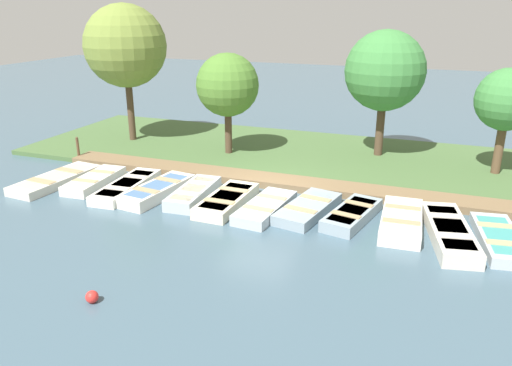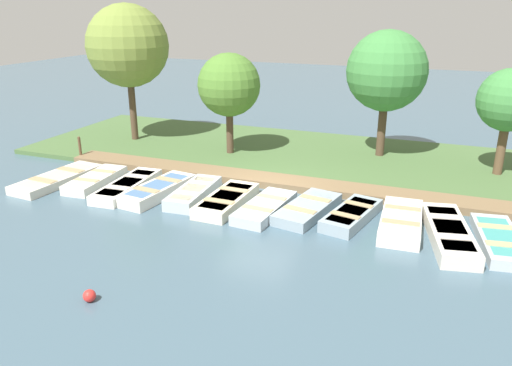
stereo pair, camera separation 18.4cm
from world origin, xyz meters
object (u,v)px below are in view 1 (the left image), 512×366
(rowboat_2, at_px, (127,186))
(buoy, at_px, (92,297))
(rowboat_10, at_px, (449,232))
(park_tree_far_left, at_px, (125,46))
(rowboat_9, at_px, (401,221))
(rowboat_1, at_px, (95,180))
(rowboat_7, at_px, (308,208))
(rowboat_11, at_px, (499,239))
(rowboat_6, at_px, (265,207))
(rowboat_8, at_px, (352,214))
(rowboat_0, at_px, (56,179))
(park_tree_center, at_px, (385,71))
(rowboat_3, at_px, (158,190))
(park_tree_right, at_px, (507,100))
(park_tree_left, at_px, (228,85))
(rowboat_5, at_px, (227,200))
(rowboat_4, at_px, (194,193))
(mooring_post_near, at_px, (78,149))

(rowboat_2, distance_m, buoy, 7.12)
(rowboat_10, distance_m, park_tree_far_left, 15.97)
(rowboat_9, bearing_deg, rowboat_1, -92.09)
(rowboat_2, height_order, rowboat_7, rowboat_7)
(rowboat_2, height_order, rowboat_11, rowboat_2)
(rowboat_6, distance_m, rowboat_8, 2.73)
(rowboat_0, bearing_deg, rowboat_6, 96.23)
(rowboat_1, relative_size, park_tree_far_left, 0.45)
(rowboat_8, height_order, rowboat_9, rowboat_9)
(rowboat_10, bearing_deg, rowboat_0, -100.79)
(rowboat_10, distance_m, park_tree_center, 8.56)
(rowboat_3, relative_size, rowboat_10, 0.86)
(rowboat_10, bearing_deg, rowboat_9, -115.78)
(rowboat_8, bearing_deg, buoy, -22.92)
(park_tree_far_left, bearing_deg, park_tree_right, 91.90)
(park_tree_far_left, relative_size, park_tree_left, 1.44)
(rowboat_5, xyz_separation_m, rowboat_7, (-0.30, 2.68, -0.02))
(rowboat_7, distance_m, rowboat_8, 1.41)
(buoy, bearing_deg, rowboat_9, 136.93)
(rowboat_2, height_order, park_tree_far_left, park_tree_far_left)
(rowboat_9, bearing_deg, park_tree_far_left, -115.47)
(rowboat_2, bearing_deg, rowboat_1, -98.58)
(rowboat_1, distance_m, rowboat_6, 6.75)
(rowboat_3, xyz_separation_m, rowboat_6, (0.08, 3.99, -0.04))
(rowboat_4, distance_m, rowboat_8, 5.40)
(rowboat_6, xyz_separation_m, rowboat_8, (-0.36, 2.71, 0.02))
(rowboat_2, relative_size, mooring_post_near, 3.24)
(rowboat_11, bearing_deg, rowboat_2, -97.93)
(park_tree_center, distance_m, park_tree_right, 4.69)
(rowboat_1, xyz_separation_m, rowboat_8, (-0.13, 9.45, 0.01))
(rowboat_2, bearing_deg, rowboat_10, 85.75)
(rowboat_11, height_order, park_tree_right, park_tree_right)
(rowboat_1, relative_size, rowboat_3, 0.88)
(rowboat_9, bearing_deg, rowboat_2, -91.23)
(rowboat_0, relative_size, rowboat_5, 1.20)
(rowboat_9, height_order, rowboat_10, same)
(rowboat_5, relative_size, rowboat_10, 0.81)
(rowboat_4, height_order, park_tree_right, park_tree_right)
(rowboat_3, distance_m, park_tree_right, 13.02)
(rowboat_7, height_order, buoy, rowboat_7)
(rowboat_5, xyz_separation_m, park_tree_center, (-7.14, 3.95, 3.52))
(rowboat_1, height_order, park_tree_far_left, park_tree_far_left)
(rowboat_2, relative_size, rowboat_10, 0.92)
(rowboat_3, relative_size, mooring_post_near, 3.04)
(rowboat_11, relative_size, park_tree_center, 0.59)
(rowboat_7, bearing_deg, park_tree_right, 146.16)
(rowboat_10, bearing_deg, park_tree_far_left, -123.42)
(park_tree_left, bearing_deg, rowboat_2, -18.41)
(rowboat_11, xyz_separation_m, park_tree_left, (-5.14, -10.37, 2.93))
(rowboat_3, bearing_deg, rowboat_0, -79.58)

